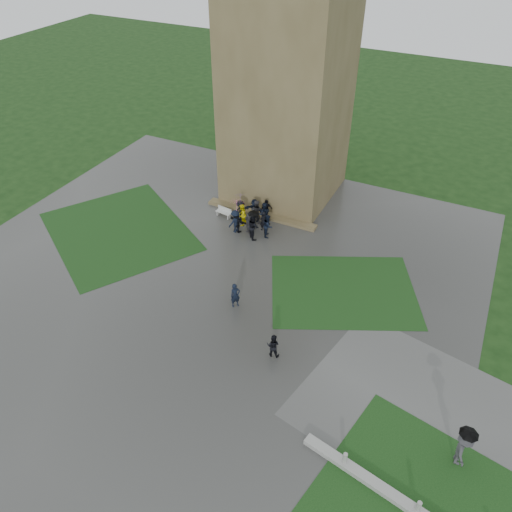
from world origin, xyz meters
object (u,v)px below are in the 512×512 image
at_px(pedestrian_mid, 235,295).
at_px(pedestrian_near, 273,345).
at_px(bench, 224,212).
at_px(tower, 288,82).
at_px(pedestrian_path, 463,446).

xyz_separation_m(pedestrian_mid, pedestrian_near, (3.69, -2.58, -0.09)).
bearing_deg(bench, pedestrian_mid, -48.65).
bearing_deg(pedestrian_mid, pedestrian_near, -83.89).
distance_m(pedestrian_mid, pedestrian_near, 4.51).
relative_size(bench, pedestrian_mid, 0.79).
xyz_separation_m(tower, pedestrian_near, (6.72, -16.84, -8.23)).
bearing_deg(pedestrian_path, tower, 131.61).
relative_size(tower, pedestrian_path, 7.64).
height_order(tower, pedestrian_mid, tower).
bearing_deg(pedestrian_mid, bench, 74.21).
bearing_deg(pedestrian_path, pedestrian_near, 168.49).
bearing_deg(bench, tower, 74.68).
xyz_separation_m(tower, pedestrian_mid, (3.03, -14.26, -8.15)).
bearing_deg(pedestrian_mid, tower, 53.06).
xyz_separation_m(pedestrian_near, pedestrian_path, (10.05, -2.05, 0.46)).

